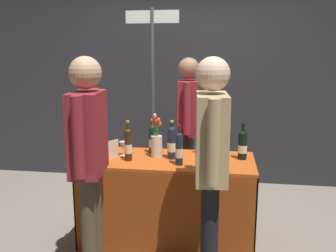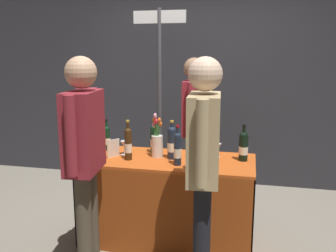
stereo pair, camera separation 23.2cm
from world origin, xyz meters
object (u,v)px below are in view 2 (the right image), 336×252
object	(u,v)px
taster_foreground_right	(84,148)
booth_signpost	(160,85)
featured_wine_bottle	(172,142)
display_bottle_0	(212,146)
flower_vase	(157,143)
wine_glass_mid	(201,143)
tasting_table	(168,185)
vendor_presenter	(193,120)
wine_glass_near_taster	(124,145)
wine_glass_near_vendor	(217,147)

from	to	relation	value
taster_foreground_right	booth_signpost	distance (m)	1.77
taster_foreground_right	featured_wine_bottle	bearing A→B (deg)	-44.49
display_bottle_0	flower_vase	size ratio (longest dim) A/B	0.72
display_bottle_0	wine_glass_mid	size ratio (longest dim) A/B	2.09
display_bottle_0	wine_glass_mid	world-z (taller)	display_bottle_0
tasting_table	flower_vase	world-z (taller)	flower_vase
vendor_presenter	booth_signpost	world-z (taller)	booth_signpost
display_bottle_0	vendor_presenter	world-z (taller)	vendor_presenter
wine_glass_near_taster	flower_vase	size ratio (longest dim) A/B	0.32
wine_glass_mid	booth_signpost	size ratio (longest dim) A/B	0.06
featured_wine_bottle	wine_glass_mid	bearing A→B (deg)	43.27
wine_glass_near_taster	booth_signpost	distance (m)	1.14
wine_glass_mid	flower_vase	distance (m)	0.43
tasting_table	taster_foreground_right	size ratio (longest dim) A/B	0.91
wine_glass_near_taster	booth_signpost	world-z (taller)	booth_signpost
tasting_table	taster_foreground_right	world-z (taller)	taster_foreground_right
tasting_table	featured_wine_bottle	distance (m)	0.40
featured_wine_bottle	wine_glass_near_vendor	size ratio (longest dim) A/B	2.75
vendor_presenter	booth_signpost	distance (m)	0.62
featured_wine_bottle	flower_vase	size ratio (longest dim) A/B	0.85
tasting_table	featured_wine_bottle	world-z (taller)	featured_wine_bottle
flower_vase	vendor_presenter	world-z (taller)	vendor_presenter
wine_glass_mid	flower_vase	bearing A→B (deg)	-152.77
wine_glass_mid	wine_glass_near_taster	size ratio (longest dim) A/B	1.07
tasting_table	display_bottle_0	world-z (taller)	display_bottle_0
wine_glass_near_vendor	wine_glass_near_taster	xyz separation A→B (m)	(-0.85, -0.11, 0.00)
wine_glass_near_taster	flower_vase	bearing A→B (deg)	-0.64
wine_glass_near_vendor	wine_glass_near_taster	distance (m)	0.86
display_bottle_0	booth_signpost	distance (m)	1.32
taster_foreground_right	booth_signpost	bearing A→B (deg)	-11.66
wine_glass_near_vendor	vendor_presenter	size ratio (longest dim) A/B	0.08
featured_wine_bottle	vendor_presenter	xyz separation A→B (m)	(0.07, 0.81, 0.07)
featured_wine_bottle	wine_glass_near_vendor	bearing A→B (deg)	19.72
wine_glass_near_vendor	wine_glass_mid	size ratio (longest dim) A/B	0.89
booth_signpost	tasting_table	bearing A→B (deg)	-72.25
wine_glass_mid	vendor_presenter	distance (m)	0.62
tasting_table	taster_foreground_right	xyz separation A→B (m)	(-0.49, -0.66, 0.49)
display_bottle_0	taster_foreground_right	bearing A→B (deg)	-140.42
wine_glass_near_vendor	wine_glass_near_taster	world-z (taller)	wine_glass_near_taster
display_bottle_0	wine_glass_near_taster	world-z (taller)	display_bottle_0
featured_wine_bottle	taster_foreground_right	world-z (taller)	taster_foreground_right
display_bottle_0	wine_glass_near_vendor	world-z (taller)	display_bottle_0
wine_glass_near_vendor	vendor_presenter	distance (m)	0.75
display_bottle_0	wine_glass_mid	distance (m)	0.21
tasting_table	wine_glass_near_vendor	bearing A→B (deg)	19.70
flower_vase	wine_glass_near_taster	bearing A→B (deg)	179.36
featured_wine_bottle	wine_glass_near_taster	xyz separation A→B (m)	(-0.46, 0.03, -0.06)
wine_glass_mid	taster_foreground_right	xyz separation A→B (m)	(-0.76, -0.90, 0.13)
tasting_table	featured_wine_bottle	bearing A→B (deg)	19.39
wine_glass_mid	vendor_presenter	xyz separation A→B (m)	(-0.17, 0.58, 0.11)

